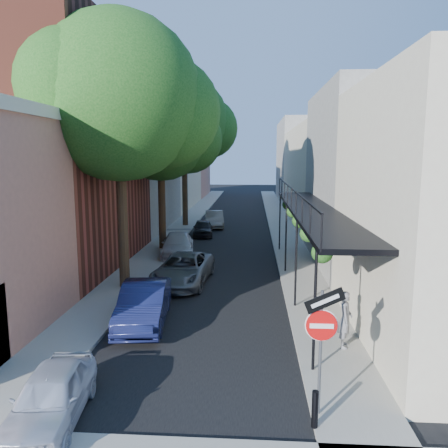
% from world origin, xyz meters
% --- Properties ---
extents(ground, '(160.00, 160.00, 0.00)m').
position_xyz_m(ground, '(0.00, 0.00, 0.00)').
color(ground, black).
rests_on(ground, ground).
extents(road_surface, '(6.00, 64.00, 0.01)m').
position_xyz_m(road_surface, '(0.00, 30.00, 0.01)').
color(road_surface, black).
rests_on(road_surface, ground).
extents(sidewalk_left, '(2.00, 64.00, 0.12)m').
position_xyz_m(sidewalk_left, '(-4.00, 30.00, 0.06)').
color(sidewalk_left, gray).
rests_on(sidewalk_left, ground).
extents(sidewalk_right, '(2.00, 64.00, 0.12)m').
position_xyz_m(sidewalk_right, '(4.00, 30.00, 0.06)').
color(sidewalk_right, gray).
rests_on(sidewalk_right, ground).
extents(buildings_left, '(10.10, 59.10, 12.00)m').
position_xyz_m(buildings_left, '(-9.30, 28.76, 4.94)').
color(buildings_left, tan).
rests_on(buildings_left, ground).
extents(buildings_right, '(9.80, 55.00, 10.00)m').
position_xyz_m(buildings_right, '(8.99, 29.49, 4.42)').
color(buildings_right, beige).
rests_on(buildings_right, ground).
extents(sign_post, '(0.89, 0.17, 2.99)m').
position_xyz_m(sign_post, '(3.16, 0.97, 2.04)').
color(sign_post, '#595B60').
rests_on(sign_post, ground).
extents(bollard, '(0.14, 0.14, 0.80)m').
position_xyz_m(bollard, '(3.00, 0.50, 0.52)').
color(bollard, black).
rests_on(bollard, sidewalk_right).
extents(oak_near, '(7.48, 6.80, 11.42)m').
position_xyz_m(oak_near, '(-3.37, 10.26, 7.88)').
color(oak_near, black).
rests_on(oak_near, ground).
extents(oak_mid, '(6.60, 6.00, 10.20)m').
position_xyz_m(oak_mid, '(-3.42, 18.23, 7.06)').
color(oak_mid, black).
rests_on(oak_mid, ground).
extents(oak_far, '(7.70, 7.00, 11.90)m').
position_xyz_m(oak_far, '(-3.35, 27.27, 8.26)').
color(oak_far, black).
rests_on(oak_far, ground).
extents(parked_car_a, '(1.76, 3.55, 1.16)m').
position_xyz_m(parked_car_a, '(-2.60, 0.50, 0.58)').
color(parked_car_a, silver).
rests_on(parked_car_a, ground).
extents(parked_car_b, '(1.89, 4.37, 1.40)m').
position_xyz_m(parked_car_b, '(-1.99, 6.14, 0.70)').
color(parked_car_b, '#151A44').
rests_on(parked_car_b, ground).
extents(parked_car_c, '(2.55, 4.91, 1.32)m').
position_xyz_m(parked_car_c, '(-1.40, 10.94, 0.66)').
color(parked_car_c, '#585A5F').
rests_on(parked_car_c, ground).
extents(parked_car_d, '(2.34, 4.58, 1.27)m').
position_xyz_m(parked_car_d, '(-2.60, 16.40, 0.64)').
color(parked_car_d, silver).
rests_on(parked_car_d, ground).
extents(parked_car_e, '(1.69, 3.47, 1.14)m').
position_xyz_m(parked_car_e, '(-1.88, 22.80, 0.57)').
color(parked_car_e, black).
rests_on(parked_car_e, ground).
extents(parked_car_f, '(1.87, 4.09, 1.30)m').
position_xyz_m(parked_car_f, '(-1.40, 26.75, 0.65)').
color(parked_car_f, slate).
rests_on(parked_car_f, ground).
extents(pedestrian, '(0.53, 0.69, 1.69)m').
position_xyz_m(pedestrian, '(4.41, 4.47, 0.96)').
color(pedestrian, slate).
rests_on(pedestrian, sidewalk_right).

